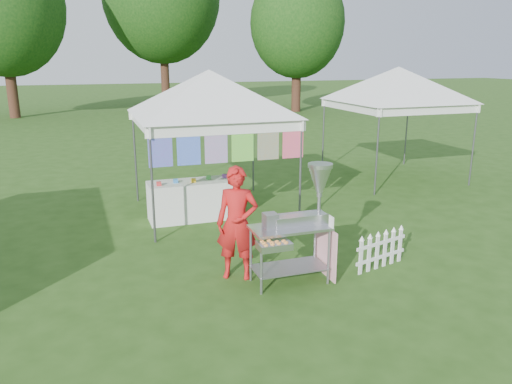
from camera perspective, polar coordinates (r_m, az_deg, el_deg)
name	(u,v)px	position (r m, az deg, el deg)	size (l,w,h in m)	color
ground	(269,277)	(7.69, 1.50, -9.73)	(120.00, 120.00, 0.00)	#284B15
canopy_main	(209,70)	(10.33, -5.40, 13.70)	(4.24, 4.24, 3.45)	#59595E
canopy_right	(399,67)	(14.02, 16.02, 13.58)	(4.24, 4.24, 3.45)	#59595E
tree_left	(1,6)	(30.84, -27.08, 18.42)	(6.40, 6.40, 9.53)	#361C13
tree_right	(297,23)	(31.20, 4.76, 18.67)	(5.60, 5.60, 8.42)	#361C13
donut_cart	(302,215)	(7.24, 5.31, -2.60)	(1.27, 0.86, 1.76)	gray
vendor	(237,223)	(7.41, -2.16, -3.60)	(0.62, 0.41, 1.71)	red
picket_fence	(381,251)	(8.16, 14.10, -6.52)	(1.05, 0.31, 0.56)	white
display_table	(193,200)	(10.33, -7.20, -0.92)	(1.80, 0.70, 0.80)	white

